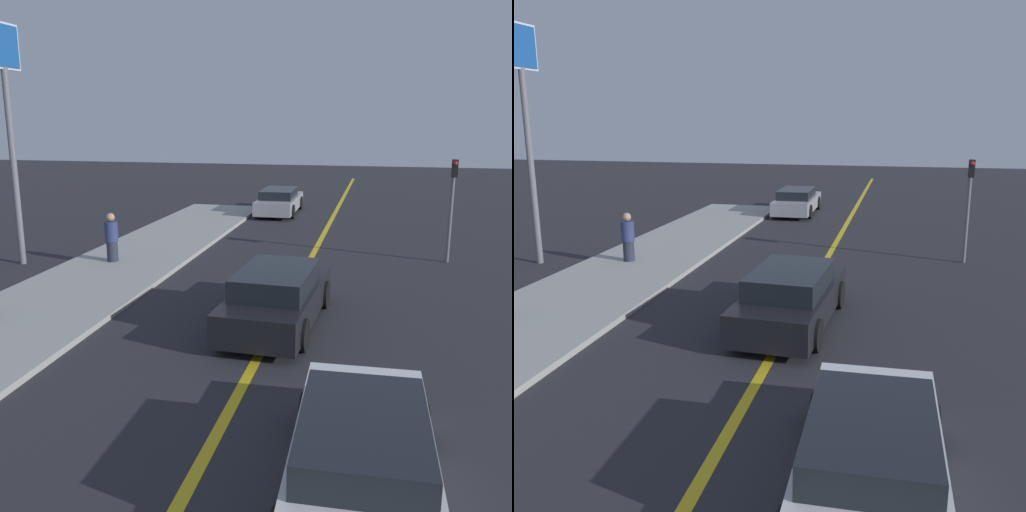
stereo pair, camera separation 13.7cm
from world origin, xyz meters
TOP-DOWN VIEW (x-y plane):
  - road_center_line at (0.00, 18.00)m, footprint 0.20×60.00m
  - sidewalk_left at (-5.66, 15.82)m, footprint 3.67×31.65m
  - car_ahead_center at (2.16, 9.39)m, footprint 1.94×4.28m
  - car_far_distant at (0.04, 15.14)m, footprint 2.07×4.62m
  - car_parked_left_lot at (-2.68, 30.45)m, footprint 1.92×4.72m
  - pedestrian_far_standing at (-6.07, 19.28)m, footprint 0.41×0.41m
  - traffic_light at (4.41, 21.99)m, footprint 0.18×0.40m
  - roadside_sign at (-9.02, 18.85)m, footprint 0.20×1.57m

SIDE VIEW (x-z plane):
  - road_center_line at x=0.00m, z-range 0.00..0.01m
  - sidewalk_left at x=-5.66m, z-range 0.00..0.14m
  - car_ahead_center at x=2.16m, z-range -0.01..1.17m
  - car_parked_left_lot at x=-2.68m, z-range -0.01..1.22m
  - car_far_distant at x=0.04m, z-range -0.02..1.34m
  - pedestrian_far_standing at x=-6.07m, z-range 0.12..1.68m
  - traffic_light at x=4.41m, z-range 0.42..3.76m
  - roadside_sign at x=-9.02m, z-range 1.61..8.97m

